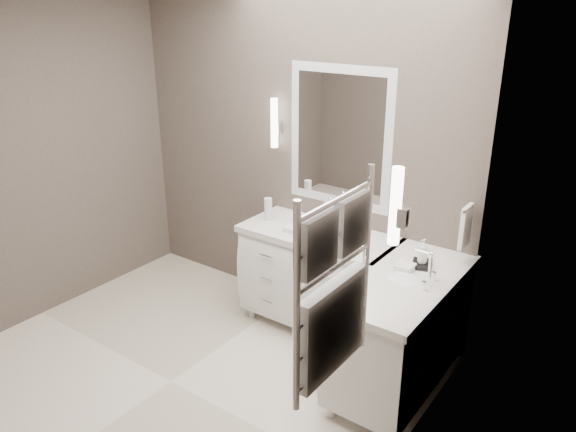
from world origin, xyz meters
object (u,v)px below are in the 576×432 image
Objects in this scene: waste_bin at (327,366)px; towel_ladder at (333,296)px; vanity_back at (318,274)px; vanity_right at (401,326)px.

towel_ladder is at bearing -58.22° from waste_bin.
vanity_back reaches higher than waste_bin.
towel_ladder is (1.10, -1.63, 0.91)m from vanity_back.
vanity_back is 4.67× the size of waste_bin.
vanity_right reaches higher than waste_bin.
vanity_back is 2.16m from towel_ladder.
towel_ladder is at bearing -55.90° from vanity_back.
towel_ladder is at bearing -80.16° from vanity_right.
vanity_back is at bearing 159.62° from vanity_right.
vanity_back and vanity_right have the same top height.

